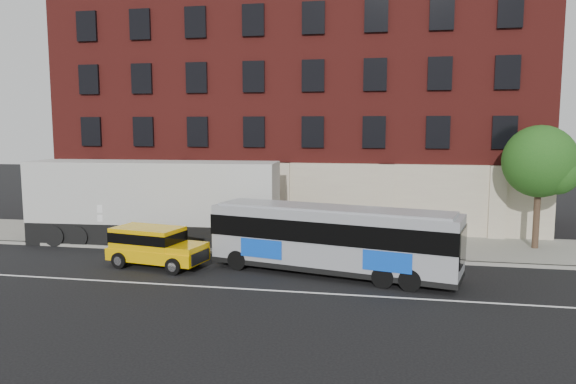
% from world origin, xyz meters
% --- Properties ---
extents(ground, '(120.00, 120.00, 0.00)m').
position_xyz_m(ground, '(0.00, 0.00, 0.00)').
color(ground, black).
rests_on(ground, ground).
extents(sidewalk, '(60.00, 6.00, 0.15)m').
position_xyz_m(sidewalk, '(0.00, 9.00, 0.07)').
color(sidewalk, gray).
rests_on(sidewalk, ground).
extents(kerb, '(60.00, 0.25, 0.15)m').
position_xyz_m(kerb, '(0.00, 6.00, 0.07)').
color(kerb, gray).
rests_on(kerb, ground).
extents(lane_line, '(60.00, 0.12, 0.01)m').
position_xyz_m(lane_line, '(0.00, 0.50, 0.01)').
color(lane_line, white).
rests_on(lane_line, ground).
extents(building, '(30.00, 12.10, 15.00)m').
position_xyz_m(building, '(-0.01, 16.92, 7.58)').
color(building, maroon).
rests_on(building, sidewalk).
extents(sign_pole, '(0.30, 0.20, 2.50)m').
position_xyz_m(sign_pole, '(-8.50, 6.15, 1.45)').
color(sign_pole, slate).
rests_on(sign_pole, ground).
extents(street_tree, '(3.60, 3.60, 6.20)m').
position_xyz_m(street_tree, '(13.54, 9.48, 4.41)').
color(street_tree, '#36251B').
rests_on(street_tree, sidewalk).
extents(city_bus, '(10.87, 4.71, 2.91)m').
position_xyz_m(city_bus, '(3.85, 3.18, 1.61)').
color(city_bus, '#92949A').
rests_on(city_bus, ground).
extents(yellow_suv, '(4.75, 2.65, 1.77)m').
position_xyz_m(yellow_suv, '(-4.21, 3.07, 1.01)').
color(yellow_suv, '#FFBC04').
rests_on(yellow_suv, ground).
extents(shipping_container, '(13.41, 3.47, 4.43)m').
position_xyz_m(shipping_container, '(-6.21, 7.53, 2.19)').
color(shipping_container, black).
rests_on(shipping_container, ground).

